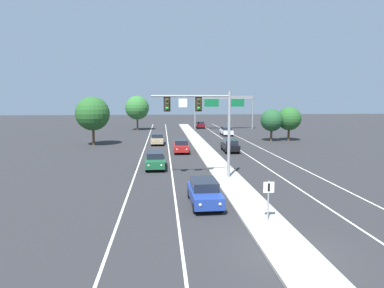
% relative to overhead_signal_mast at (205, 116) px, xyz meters
% --- Properties ---
extents(ground_plane, '(260.00, 260.00, 0.00)m').
position_rel_overhead_signal_mast_xyz_m(ground_plane, '(2.03, -13.65, -5.30)').
color(ground_plane, '#28282B').
extents(median_island, '(2.40, 110.00, 0.15)m').
position_rel_overhead_signal_mast_xyz_m(median_island, '(2.03, 4.35, -5.22)').
color(median_island, '#9E9B93').
rests_on(median_island, ground).
extents(lane_stripe_oncoming_center, '(0.14, 100.00, 0.01)m').
position_rel_overhead_signal_mast_xyz_m(lane_stripe_oncoming_center, '(-2.67, 11.35, -5.30)').
color(lane_stripe_oncoming_center, silver).
rests_on(lane_stripe_oncoming_center, ground).
extents(lane_stripe_receding_center, '(0.14, 100.00, 0.01)m').
position_rel_overhead_signal_mast_xyz_m(lane_stripe_receding_center, '(6.73, 11.35, -5.30)').
color(lane_stripe_receding_center, silver).
rests_on(lane_stripe_receding_center, ground).
extents(edge_stripe_left, '(0.14, 100.00, 0.01)m').
position_rel_overhead_signal_mast_xyz_m(edge_stripe_left, '(-5.97, 11.35, -5.30)').
color(edge_stripe_left, silver).
rests_on(edge_stripe_left, ground).
extents(edge_stripe_right, '(0.14, 100.00, 0.01)m').
position_rel_overhead_signal_mast_xyz_m(edge_stripe_right, '(10.03, 11.35, -5.30)').
color(edge_stripe_right, silver).
rests_on(edge_stripe_right, ground).
extents(overhead_signal_mast, '(6.54, 0.44, 7.20)m').
position_rel_overhead_signal_mast_xyz_m(overhead_signal_mast, '(0.00, 0.00, 0.00)').
color(overhead_signal_mast, gray).
rests_on(overhead_signal_mast, median_island).
extents(median_sign_post, '(0.60, 0.10, 2.20)m').
position_rel_overhead_signal_mast_xyz_m(median_sign_post, '(2.19, -10.06, -3.71)').
color(median_sign_post, gray).
rests_on(median_sign_post, median_island).
extents(car_oncoming_blue, '(1.90, 4.50, 1.58)m').
position_rel_overhead_signal_mast_xyz_m(car_oncoming_blue, '(-0.86, -6.61, -4.48)').
color(car_oncoming_blue, navy).
rests_on(car_oncoming_blue, ground).
extents(car_oncoming_green, '(1.84, 4.48, 1.58)m').
position_rel_overhead_signal_mast_xyz_m(car_oncoming_green, '(-4.21, 4.84, -4.48)').
color(car_oncoming_green, '#195633').
rests_on(car_oncoming_green, ground).
extents(car_oncoming_red, '(1.92, 4.51, 1.58)m').
position_rel_overhead_signal_mast_xyz_m(car_oncoming_red, '(-1.14, 14.18, -4.48)').
color(car_oncoming_red, maroon).
rests_on(car_oncoming_red, ground).
extents(car_oncoming_tan, '(1.92, 4.51, 1.58)m').
position_rel_overhead_signal_mast_xyz_m(car_oncoming_tan, '(-4.22, 21.88, -4.48)').
color(car_oncoming_tan, tan).
rests_on(car_oncoming_tan, ground).
extents(car_receding_black, '(1.92, 4.51, 1.58)m').
position_rel_overhead_signal_mast_xyz_m(car_receding_black, '(5.14, 14.14, -4.48)').
color(car_receding_black, black).
rests_on(car_receding_black, ground).
extents(car_receding_white, '(1.85, 4.48, 1.58)m').
position_rel_overhead_signal_mast_xyz_m(car_receding_white, '(8.40, 33.01, -4.48)').
color(car_receding_white, silver).
rests_on(car_receding_white, ground).
extents(car_receding_darkred, '(1.92, 4.51, 1.58)m').
position_rel_overhead_signal_mast_xyz_m(car_receding_darkred, '(5.26, 48.84, -4.48)').
color(car_receding_darkred, '#5B0F14').
rests_on(car_receding_darkred, ground).
extents(highway_sign_gantry, '(13.28, 0.42, 7.50)m').
position_rel_overhead_signal_mast_xyz_m(highway_sign_gantry, '(10.23, 45.17, 0.86)').
color(highway_sign_gantry, gray).
rests_on(highway_sign_gantry, ground).
extents(tree_far_left_c, '(5.13, 5.13, 7.42)m').
position_rel_overhead_signal_mast_xyz_m(tree_far_left_c, '(-8.89, 45.08, -0.45)').
color(tree_far_left_c, '#4C3823').
rests_on(tree_far_left_c, ground).
extents(tree_far_right_c, '(3.79, 3.79, 5.49)m').
position_rel_overhead_signal_mast_xyz_m(tree_far_right_c, '(16.93, 24.39, -1.72)').
color(tree_far_right_c, '#4C3823').
rests_on(tree_far_right_c, ground).
extents(tree_far_left_b, '(4.88, 4.88, 7.07)m').
position_rel_overhead_signal_mast_xyz_m(tree_far_left_b, '(-13.51, 21.70, -0.68)').
color(tree_far_left_b, '#4C3823').
rests_on(tree_far_left_b, ground).
extents(tree_far_right_a, '(3.55, 3.55, 5.13)m').
position_rel_overhead_signal_mast_xyz_m(tree_far_right_a, '(13.95, 24.16, -1.95)').
color(tree_far_right_a, '#4C3823').
rests_on(tree_far_right_a, ground).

